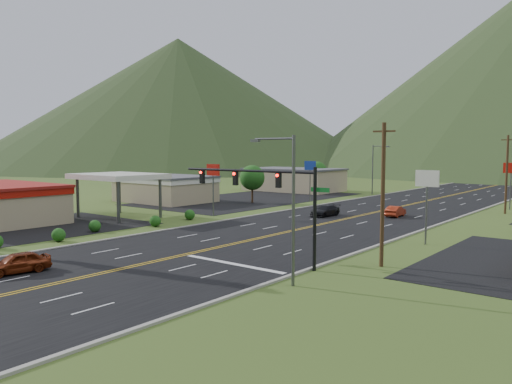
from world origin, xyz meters
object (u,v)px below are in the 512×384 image
Objects in this scene: gas_canopy at (118,177)px; traffic_signal at (267,189)px; car_red_near at (17,263)px; car_red_far at (396,212)px; car_dark_mid at (325,211)px; streetlight_east at (289,200)px; streetlight_west at (374,166)px.

traffic_signal is at bearing -15.70° from gas_canopy.
car_red_far is at bearing 88.78° from car_red_near.
traffic_signal is 26.69m from car_dark_mid.
car_red_near is (-10.85, -12.86, -4.63)m from traffic_signal.
car_red_far is at bearing 39.75° from gas_canopy.
streetlight_east is at bearing 98.22° from car_red_far.
streetlight_west is 69.39m from car_red_near.
car_red_near is (17.63, -20.86, -4.17)m from gas_canopy.
car_red_near is 37.32m from car_dark_mid.
streetlight_east is at bearing -19.88° from gas_canopy.
streetlight_east is 1.00× the size of streetlight_west.
gas_canopy is at bearing 139.85° from car_red_near.
car_red_far is (-2.73, 29.42, -4.68)m from traffic_signal.
car_red_near reaches higher than car_red_far.
car_red_far is (15.43, -26.58, -4.53)m from streetlight_west.
gas_canopy reaches higher than car_dark_mid.
streetlight_east is 32.17m from car_dark_mid.
car_red_far is (6.92, 4.98, -0.02)m from car_dark_mid.
traffic_signal reaches higher than car_red_far.
car_red_near is (7.31, -68.86, -4.48)m from streetlight_west.
traffic_signal is 58.88m from streetlight_west.
car_dark_mid reaches higher than car_red_far.
traffic_signal is 6.17m from streetlight_east.
car_dark_mid is at bearing -74.92° from streetlight_west.
car_dark_mid is 8.53m from car_red_far.
traffic_signal is 3.31× the size of car_red_far.
streetlight_west is at bearing 107.97° from traffic_signal.
gas_canopy is 2.43× the size of car_red_near.
car_red_near is at bearing -88.22° from car_dark_mid.
streetlight_west reaches higher than car_red_far.
traffic_signal is 1.31× the size of gas_canopy.
streetlight_east and streetlight_west have the same top height.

